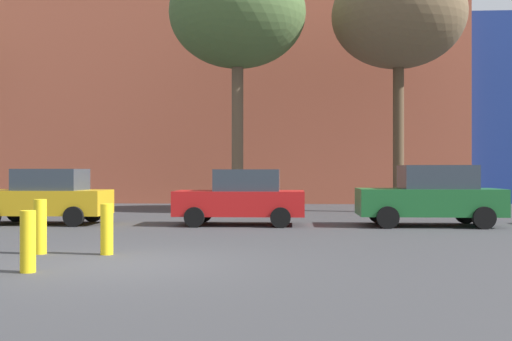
{
  "coord_description": "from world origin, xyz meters",
  "views": [
    {
      "loc": [
        2.92,
        -10.22,
        1.59
      ],
      "look_at": [
        1.78,
        9.75,
        1.61
      ],
      "focal_mm": 42.61,
      "sensor_mm": 36.0,
      "label": 1
    }
  ],
  "objects_px": {
    "parked_car_1": "(46,197)",
    "bare_tree_2": "(238,15)",
    "parked_car_2": "(242,197)",
    "bare_tree_0": "(398,16)",
    "bollard_yellow_2": "(40,227)",
    "bollard_yellow_1": "(28,241)",
    "parked_car_3": "(431,196)",
    "bollard_yellow_0": "(107,229)"
  },
  "relations": [
    {
      "from": "bare_tree_0",
      "to": "bare_tree_2",
      "type": "xyz_separation_m",
      "value": [
        -6.19,
        -0.77,
        -0.05
      ]
    },
    {
      "from": "bare_tree_0",
      "to": "bollard_yellow_0",
      "type": "height_order",
      "value": "bare_tree_0"
    },
    {
      "from": "bare_tree_0",
      "to": "bollard_yellow_2",
      "type": "relative_size",
      "value": 9.26
    },
    {
      "from": "parked_car_2",
      "to": "parked_car_3",
      "type": "relative_size",
      "value": 0.93
    },
    {
      "from": "parked_car_3",
      "to": "bollard_yellow_2",
      "type": "relative_size",
      "value": 3.87
    },
    {
      "from": "parked_car_3",
      "to": "bare_tree_0",
      "type": "xyz_separation_m",
      "value": [
        0.12,
        5.96,
        6.72
      ]
    },
    {
      "from": "bare_tree_0",
      "to": "bollard_yellow_1",
      "type": "xyz_separation_m",
      "value": [
        -8.28,
        -14.48,
        -7.11
      ]
    },
    {
      "from": "parked_car_2",
      "to": "parked_car_3",
      "type": "height_order",
      "value": "parked_car_3"
    },
    {
      "from": "bare_tree_2",
      "to": "bollard_yellow_2",
      "type": "bearing_deg",
      "value": -103.41
    },
    {
      "from": "parked_car_1",
      "to": "parked_car_3",
      "type": "distance_m",
      "value": 11.39
    },
    {
      "from": "parked_car_1",
      "to": "bollard_yellow_2",
      "type": "height_order",
      "value": "parked_car_1"
    },
    {
      "from": "bollard_yellow_0",
      "to": "bollard_yellow_2",
      "type": "distance_m",
      "value": 1.31
    },
    {
      "from": "bare_tree_0",
      "to": "bollard_yellow_2",
      "type": "height_order",
      "value": "bare_tree_0"
    },
    {
      "from": "bollard_yellow_2",
      "to": "parked_car_3",
      "type": "bearing_deg",
      "value": 36.1
    },
    {
      "from": "bollard_yellow_1",
      "to": "bollard_yellow_2",
      "type": "bearing_deg",
      "value": 108.15
    },
    {
      "from": "bollard_yellow_0",
      "to": "bollard_yellow_2",
      "type": "relative_size",
      "value": 0.92
    },
    {
      "from": "parked_car_3",
      "to": "bare_tree_2",
      "type": "xyz_separation_m",
      "value": [
        -6.07,
        5.19,
        6.67
      ]
    },
    {
      "from": "bollard_yellow_0",
      "to": "bollard_yellow_2",
      "type": "height_order",
      "value": "bollard_yellow_2"
    },
    {
      "from": "parked_car_1",
      "to": "bollard_yellow_2",
      "type": "relative_size",
      "value": 3.64
    },
    {
      "from": "parked_car_2",
      "to": "bare_tree_0",
      "type": "relative_size",
      "value": 0.39
    },
    {
      "from": "parked_car_1",
      "to": "bollard_yellow_2",
      "type": "xyz_separation_m",
      "value": [
        2.55,
        -6.44,
        -0.3
      ]
    },
    {
      "from": "parked_car_2",
      "to": "bare_tree_2",
      "type": "relative_size",
      "value": 0.39
    },
    {
      "from": "parked_car_2",
      "to": "bare_tree_0",
      "type": "distance_m",
      "value": 10.63
    },
    {
      "from": "bare_tree_0",
      "to": "bollard_yellow_1",
      "type": "distance_m",
      "value": 18.13
    },
    {
      "from": "parked_car_1",
      "to": "bollard_yellow_0",
      "type": "xyz_separation_m",
      "value": [
        3.86,
        -6.46,
        -0.34
      ]
    },
    {
      "from": "parked_car_1",
      "to": "bollard_yellow_2",
      "type": "distance_m",
      "value": 6.94
    },
    {
      "from": "bare_tree_0",
      "to": "bollard_yellow_1",
      "type": "relative_size",
      "value": 10.01
    },
    {
      "from": "parked_car_1",
      "to": "bollard_yellow_0",
      "type": "height_order",
      "value": "parked_car_1"
    },
    {
      "from": "parked_car_3",
      "to": "bare_tree_2",
      "type": "distance_m",
      "value": 10.4
    },
    {
      "from": "parked_car_1",
      "to": "bollard_yellow_0",
      "type": "relative_size",
      "value": 3.95
    },
    {
      "from": "bare_tree_0",
      "to": "bollard_yellow_2",
      "type": "distance_m",
      "value": 16.85
    },
    {
      "from": "bollard_yellow_0",
      "to": "parked_car_1",
      "type": "bearing_deg",
      "value": 120.82
    },
    {
      "from": "parked_car_2",
      "to": "bare_tree_2",
      "type": "height_order",
      "value": "bare_tree_2"
    },
    {
      "from": "parked_car_1",
      "to": "parked_car_2",
      "type": "height_order",
      "value": "parked_car_1"
    },
    {
      "from": "parked_car_2",
      "to": "bare_tree_0",
      "type": "xyz_separation_m",
      "value": [
        5.61,
        5.96,
        6.78
      ]
    },
    {
      "from": "parked_car_1",
      "to": "bare_tree_2",
      "type": "xyz_separation_m",
      "value": [
        5.32,
        5.19,
        6.73
      ]
    },
    {
      "from": "bare_tree_0",
      "to": "parked_car_3",
      "type": "bearing_deg",
      "value": -91.18
    },
    {
      "from": "parked_car_3",
      "to": "bollard_yellow_2",
      "type": "xyz_separation_m",
      "value": [
        -8.84,
        -6.44,
        -0.35
      ]
    },
    {
      "from": "parked_car_3",
      "to": "bollard_yellow_2",
      "type": "height_order",
      "value": "parked_car_3"
    },
    {
      "from": "bare_tree_2",
      "to": "bare_tree_0",
      "type": "bearing_deg",
      "value": 7.09
    },
    {
      "from": "parked_car_3",
      "to": "bollard_yellow_0",
      "type": "distance_m",
      "value": 9.93
    },
    {
      "from": "bollard_yellow_0",
      "to": "bare_tree_2",
      "type": "bearing_deg",
      "value": 82.82
    }
  ]
}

